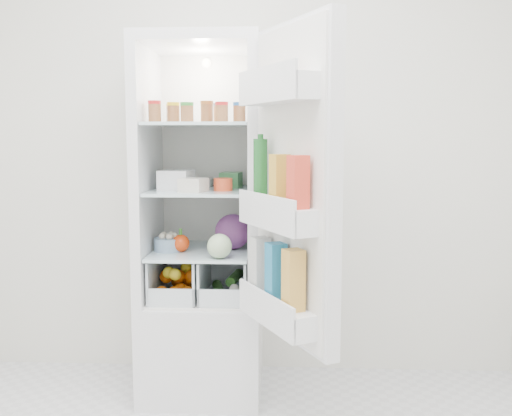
# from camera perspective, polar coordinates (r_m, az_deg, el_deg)

# --- Properties ---
(room_walls) EXTENTS (3.02, 3.02, 2.61)m
(room_walls) POSITION_cam_1_polar(r_m,az_deg,el_deg) (1.70, -4.65, 16.44)
(room_walls) COLOR white
(room_walls) RESTS_ON ground
(refrigerator) EXTENTS (0.60, 0.60, 1.80)m
(refrigerator) POSITION_cam_1_polar(r_m,az_deg,el_deg) (3.01, -5.22, -5.47)
(refrigerator) COLOR silver
(refrigerator) RESTS_ON ground
(shelf_low) EXTENTS (0.49, 0.53, 0.01)m
(shelf_low) POSITION_cam_1_polar(r_m,az_deg,el_deg) (2.93, -5.40, -4.31)
(shelf_low) COLOR silver
(shelf_low) RESTS_ON refrigerator
(shelf_mid) EXTENTS (0.49, 0.53, 0.02)m
(shelf_mid) POSITION_cam_1_polar(r_m,az_deg,el_deg) (2.89, -5.47, 1.74)
(shelf_mid) COLOR silver
(shelf_mid) RESTS_ON refrigerator
(shelf_top) EXTENTS (0.49, 0.53, 0.02)m
(shelf_top) POSITION_cam_1_polar(r_m,az_deg,el_deg) (2.88, -5.55, 8.30)
(shelf_top) COLOR silver
(shelf_top) RESTS_ON refrigerator
(crisper_left) EXTENTS (0.23, 0.46, 0.22)m
(crisper_left) POSITION_cam_1_polar(r_m,az_deg,el_deg) (2.98, -7.72, -6.72)
(crisper_left) COLOR silver
(crisper_left) RESTS_ON refrigerator
(crisper_right) EXTENTS (0.23, 0.46, 0.22)m
(crisper_right) POSITION_cam_1_polar(r_m,az_deg,el_deg) (2.95, -3.00, -6.82)
(crisper_right) COLOR silver
(crisper_right) RESTS_ON refrigerator
(condiment_jars) EXTENTS (0.46, 0.34, 0.08)m
(condiment_jars) POSITION_cam_1_polar(r_m,az_deg,el_deg) (2.82, -5.94, 9.34)
(condiment_jars) COLOR #B21919
(condiment_jars) RESTS_ON shelf_top
(squeeze_bottle) EXTENTS (0.07, 0.07, 0.19)m
(squeeze_bottle) POSITION_cam_1_polar(r_m,az_deg,el_deg) (3.02, -1.04, 10.26)
(squeeze_bottle) COLOR white
(squeeze_bottle) RESTS_ON shelf_top
(tub_white) EXTENTS (0.18, 0.18, 0.10)m
(tub_white) POSITION_cam_1_polar(r_m,az_deg,el_deg) (2.86, -7.95, 2.78)
(tub_white) COLOR silver
(tub_white) RESTS_ON shelf_mid
(tub_cream) EXTENTS (0.14, 0.14, 0.07)m
(tub_cream) POSITION_cam_1_polar(r_m,az_deg,el_deg) (2.74, -6.28, 2.31)
(tub_cream) COLOR beige
(tub_cream) RESTS_ON shelf_mid
(tin_red) EXTENTS (0.10, 0.10, 0.06)m
(tin_red) POSITION_cam_1_polar(r_m,az_deg,el_deg) (2.80, -3.31, 2.37)
(tin_red) COLOR #DC4521
(tin_red) RESTS_ON shelf_mid
(foil_tray) EXTENTS (0.17, 0.13, 0.04)m
(foil_tray) POSITION_cam_1_polar(r_m,az_deg,el_deg) (3.08, -6.00, 2.58)
(foil_tray) COLOR #BABABF
(foil_tray) RESTS_ON shelf_mid
(tub_green) EXTENTS (0.11, 0.15, 0.08)m
(tub_green) POSITION_cam_1_polar(r_m,az_deg,el_deg) (2.99, -2.51, 2.84)
(tub_green) COLOR #3A7F46
(tub_green) RESTS_ON shelf_mid
(red_cabbage) EXTENTS (0.18, 0.18, 0.18)m
(red_cabbage) POSITION_cam_1_polar(r_m,az_deg,el_deg) (2.92, -2.35, -2.38)
(red_cabbage) COLOR #4B1B4F
(red_cabbage) RESTS_ON shelf_low
(bell_pepper) EXTENTS (0.09, 0.09, 0.09)m
(bell_pepper) POSITION_cam_1_polar(r_m,az_deg,el_deg) (2.88, -7.53, -3.51)
(bell_pepper) COLOR red
(bell_pepper) RESTS_ON shelf_low
(mushroom_bowl) EXTENTS (0.17, 0.17, 0.07)m
(mushroom_bowl) POSITION_cam_1_polar(r_m,az_deg,el_deg) (2.91, -8.75, -3.61)
(mushroom_bowl) COLOR #7B99B8
(mushroom_bowl) RESTS_ON shelf_low
(salad_bag) EXTENTS (0.12, 0.12, 0.12)m
(salad_bag) POSITION_cam_1_polar(r_m,az_deg,el_deg) (2.70, -3.67, -3.83)
(salad_bag) COLOR #A9C493
(salad_bag) RESTS_ON shelf_low
(citrus_pile) EXTENTS (0.20, 0.31, 0.16)m
(citrus_pile) POSITION_cam_1_polar(r_m,az_deg,el_deg) (2.96, -7.75, -7.37)
(citrus_pile) COLOR orange
(citrus_pile) RESTS_ON refrigerator
(veg_pile) EXTENTS (0.16, 0.30, 0.10)m
(veg_pile) POSITION_cam_1_polar(r_m,az_deg,el_deg) (2.95, -2.90, -7.72)
(veg_pile) COLOR #204C19
(veg_pile) RESTS_ON refrigerator
(fridge_door) EXTENTS (0.40, 0.57, 1.30)m
(fridge_door) POSITION_cam_1_polar(r_m,az_deg,el_deg) (2.32, 3.40, 1.56)
(fridge_door) COLOR silver
(fridge_door) RESTS_ON refrigerator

